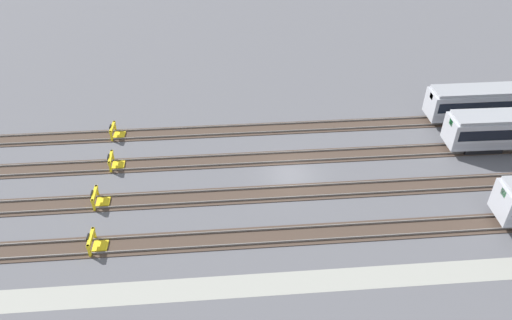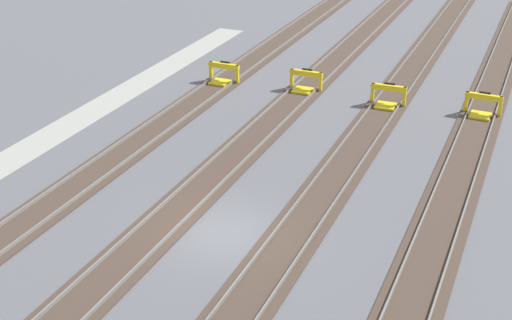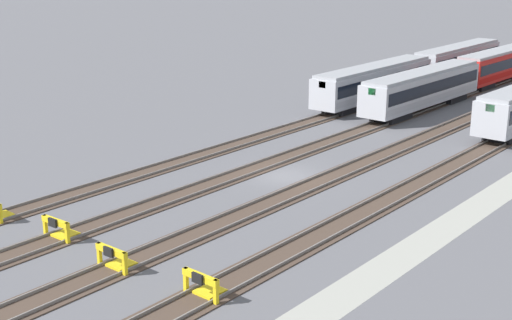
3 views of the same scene
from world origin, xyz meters
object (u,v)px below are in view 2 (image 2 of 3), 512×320
(bumper_stop_near_inner_track, at_px, (305,82))
(bumper_stop_far_inner_track, at_px, (482,107))
(bumper_stop_nearest_track, at_px, (222,75))
(bumper_stop_middle_track, at_px, (387,97))

(bumper_stop_near_inner_track, xyz_separation_m, bumper_stop_far_inner_track, (-0.03, 10.14, 0.00))
(bumper_stop_nearest_track, relative_size, bumper_stop_near_inner_track, 1.00)
(bumper_stop_nearest_track, bearing_deg, bumper_stop_far_inner_track, 92.41)
(bumper_stop_near_inner_track, bearing_deg, bumper_stop_middle_track, 83.74)
(bumper_stop_nearest_track, distance_m, bumper_stop_far_inner_track, 15.24)
(bumper_stop_nearest_track, distance_m, bumper_stop_near_inner_track, 5.12)
(bumper_stop_near_inner_track, relative_size, bumper_stop_middle_track, 1.00)
(bumper_stop_nearest_track, relative_size, bumper_stop_middle_track, 1.00)
(bumper_stop_middle_track, bearing_deg, bumper_stop_far_inner_track, 96.59)
(bumper_stop_near_inner_track, distance_m, bumper_stop_middle_track, 5.11)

